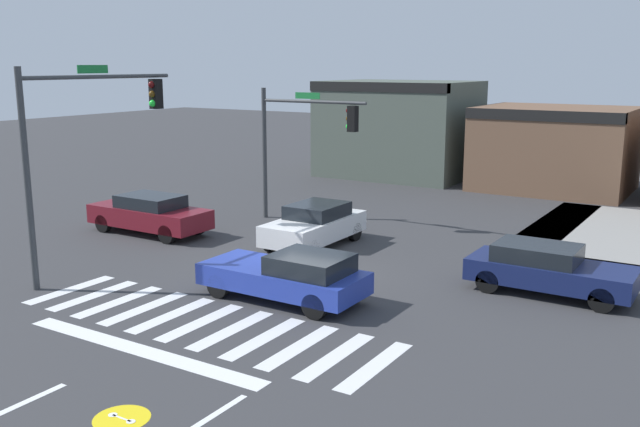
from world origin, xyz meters
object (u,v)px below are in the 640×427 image
Objects in this scene: car_navy at (547,269)px; car_maroon at (150,214)px; car_blue at (289,275)px; traffic_signal_northwest at (303,132)px; traffic_signal_southwest at (87,129)px; car_white at (315,225)px.

car_maroon is at bearing -177.20° from car_navy.
car_blue reaches higher than car_navy.
traffic_signal_southwest reaches higher than traffic_signal_northwest.
traffic_signal_northwest is 0.85× the size of traffic_signal_southwest.
car_white is 0.93× the size of car_blue.
car_navy is at bearing -143.32° from car_blue.
car_white is 6.37m from car_maroon.
traffic_signal_southwest is 8.10m from car_white.
car_navy is at bearing -20.08° from traffic_signal_northwest.
car_white is at bearing -33.40° from traffic_signal_southwest.
traffic_signal_southwest is at bearing 7.66° from car_blue.
traffic_signal_southwest is 1.47× the size of car_white.
traffic_signal_northwest is at bearing 50.08° from car_maroon.
traffic_signal_northwest is 1.25× the size of car_white.
traffic_signal_southwest is at bearing -100.50° from traffic_signal_northwest.
traffic_signal_northwest is at bearing -58.93° from car_blue.
car_blue is at bearing -143.32° from car_navy.
traffic_signal_southwest reaches higher than car_navy.
traffic_signal_northwest is 11.53m from car_navy.
car_navy is (10.49, -3.83, -2.89)m from traffic_signal_northwest.
car_white is (4.01, 6.07, -3.56)m from traffic_signal_southwest.
car_maroon is at bearing -129.92° from traffic_signal_northwest.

